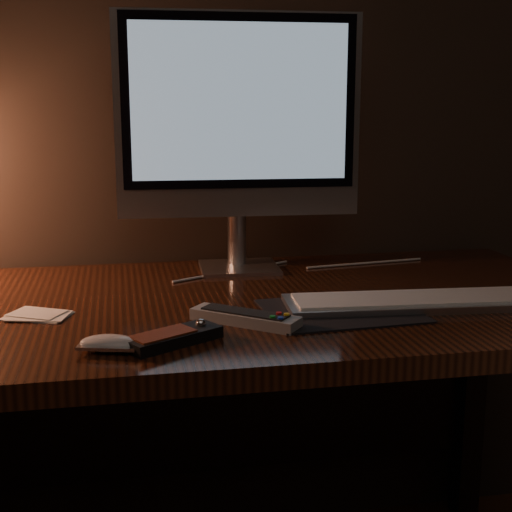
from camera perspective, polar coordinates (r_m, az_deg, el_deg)
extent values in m
cube|color=black|center=(1.77, -5.76, 19.17)|extent=(4.00, 0.02, 2.70)
cube|color=#3B1A0D|center=(1.41, -3.68, -4.37)|extent=(1.60, 0.75, 0.04)
cube|color=black|center=(2.06, 16.79, -10.62)|extent=(0.06, 0.06, 0.71)
cube|color=black|center=(1.82, -4.99, -9.67)|extent=(1.48, 0.02, 0.51)
cube|color=silver|center=(1.67, -1.36, -0.91)|extent=(0.19, 0.17, 0.01)
cylinder|color=silver|center=(1.69, -1.54, 1.43)|extent=(0.05, 0.05, 0.12)
cube|color=silver|center=(1.62, -1.39, 11.14)|extent=(0.55, 0.06, 0.45)
cube|color=black|center=(1.61, -1.28, 12.20)|extent=(0.52, 0.03, 0.38)
cube|color=#87A2B9|center=(1.60, -1.26, 12.20)|extent=(0.48, 0.03, 0.34)
cube|color=silver|center=(1.40, 12.41, -3.55)|extent=(0.50, 0.17, 0.02)
cube|color=black|center=(1.34, 6.79, -4.38)|extent=(0.29, 0.24, 0.00)
ellipsoid|color=white|center=(1.14, -11.64, -7.03)|extent=(0.10, 0.07, 0.02)
cube|color=black|center=(1.16, -6.65, -6.52)|extent=(0.17, 0.13, 0.02)
cube|color=maroon|center=(1.16, -6.67, -6.04)|extent=(0.11, 0.09, 0.00)
sphere|color=silver|center=(1.16, -6.67, -5.96)|extent=(0.02, 0.02, 0.02)
cube|color=#949799|center=(1.25, -0.87, -5.00)|extent=(0.19, 0.16, 0.02)
cube|color=black|center=(1.25, -0.88, -4.52)|extent=(0.15, 0.13, 0.00)
cylinder|color=red|center=(1.25, -0.88, -4.38)|extent=(0.01, 0.01, 0.00)
cylinder|color=#0C8C19|center=(1.25, -0.88, -4.38)|extent=(0.01, 0.01, 0.00)
cylinder|color=gold|center=(1.25, -0.88, -4.38)|extent=(0.01, 0.01, 0.00)
cylinder|color=#1433BF|center=(1.25, -0.88, -4.38)|extent=(0.01, 0.01, 0.00)
cube|color=white|center=(1.36, -17.10, -4.53)|extent=(0.13, 0.11, 0.01)
cylinder|color=white|center=(1.67, 3.69, -0.98)|extent=(0.61, 0.18, 0.01)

